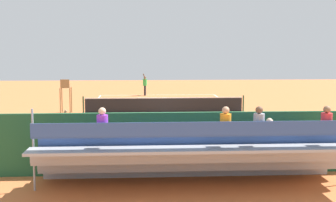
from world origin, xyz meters
TOP-DOWN VIEW (x-y plane):
  - ground_plane at (0.00, 0.00)m, footprint 60.00×60.00m
  - court_line_markings at (0.00, -0.04)m, footprint 10.10×22.20m
  - tennis_net at (0.00, 0.00)m, footprint 10.30×0.10m
  - backdrop_wall at (0.00, 14.00)m, footprint 18.00×0.16m
  - bleacher_stand at (-0.05, 15.37)m, footprint 9.06×2.40m
  - umpire_chair at (6.20, -0.10)m, footprint 0.67×0.67m
  - courtside_bench at (-3.11, 13.27)m, footprint 1.80×0.40m
  - equipment_bag at (-1.29, 13.40)m, footprint 0.90×0.36m
  - tennis_player at (1.13, -10.66)m, footprint 0.43×0.55m
  - tennis_racket at (1.61, -10.82)m, footprint 0.34×0.58m
  - tennis_ball_near at (2.98, -8.82)m, footprint 0.07×0.07m
  - tennis_ball_far at (2.21, -7.79)m, footprint 0.07×0.07m
  - line_judge at (4.15, 12.84)m, footprint 0.39×0.54m

SIDE VIEW (x-z plane):
  - ground_plane at x=0.00m, z-range 0.00..0.00m
  - court_line_markings at x=0.00m, z-range 0.00..0.01m
  - tennis_racket at x=1.61m, z-range 0.00..0.03m
  - tennis_ball_near at x=2.98m, z-range 0.00..0.07m
  - tennis_ball_far at x=2.21m, z-range 0.00..0.07m
  - equipment_bag at x=-1.29m, z-range 0.00..0.36m
  - tennis_net at x=0.00m, z-range -0.03..1.04m
  - courtside_bench at x=-3.11m, z-range 0.09..1.02m
  - bleacher_stand at x=-0.05m, z-range -0.27..2.21m
  - backdrop_wall at x=0.00m, z-range 0.00..2.00m
  - tennis_player at x=1.13m, z-range 0.05..1.98m
  - line_judge at x=4.15m, z-range 0.05..1.98m
  - umpire_chair at x=6.20m, z-range 0.24..2.38m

